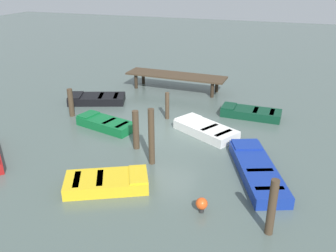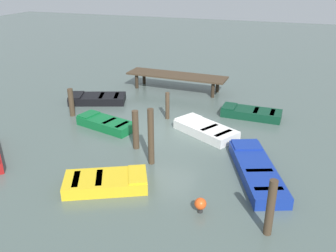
{
  "view_description": "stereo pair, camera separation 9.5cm",
  "coord_description": "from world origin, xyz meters",
  "px_view_note": "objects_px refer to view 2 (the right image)",
  "views": [
    {
      "loc": [
        4.75,
        -13.63,
        6.64
      ],
      "look_at": [
        0.0,
        0.0,
        0.35
      ],
      "focal_mm": 38.38,
      "sensor_mm": 36.0,
      "label": 1
    },
    {
      "loc": [
        4.84,
        -13.6,
        6.64
      ],
      "look_at": [
        0.0,
        0.0,
        0.35
      ],
      "focal_mm": 38.38,
      "sensor_mm": 36.0,
      "label": 2
    }
  ],
  "objects_px": {
    "rowboat_white": "(205,129)",
    "mooring_piling_mid_right": "(167,106)",
    "rowboat_black": "(97,99)",
    "rowboat_dark_green": "(251,113)",
    "rowboat_blue": "(256,170)",
    "mooring_piling_far_left": "(270,208)",
    "mooring_piling_far_right": "(136,130)",
    "marker_buoy": "(200,204)",
    "dock_segment": "(177,76)",
    "mooring_piling_near_right": "(151,137)",
    "mooring_piling_mid_left": "(71,102)",
    "rowboat_green": "(106,123)",
    "rowboat_yellow": "(106,182)"
  },
  "relations": [
    {
      "from": "rowboat_black",
      "to": "marker_buoy",
      "type": "bearing_deg",
      "value": 116.04
    },
    {
      "from": "rowboat_white",
      "to": "mooring_piling_near_right",
      "type": "xyz_separation_m",
      "value": [
        -1.25,
        -3.22,
        0.87
      ]
    },
    {
      "from": "mooring_piling_mid_left",
      "to": "mooring_piling_near_right",
      "type": "height_order",
      "value": "mooring_piling_near_right"
    },
    {
      "from": "mooring_piling_mid_left",
      "to": "mooring_piling_far_left",
      "type": "relative_size",
      "value": 0.82
    },
    {
      "from": "rowboat_white",
      "to": "mooring_piling_mid_right",
      "type": "bearing_deg",
      "value": 2.4
    },
    {
      "from": "mooring_piling_far_left",
      "to": "mooring_piling_near_right",
      "type": "bearing_deg",
      "value": 150.09
    },
    {
      "from": "mooring_piling_far_left",
      "to": "rowboat_white",
      "type": "bearing_deg",
      "value": 118.99
    },
    {
      "from": "mooring_piling_mid_right",
      "to": "mooring_piling_far_right",
      "type": "bearing_deg",
      "value": -92.23
    },
    {
      "from": "rowboat_green",
      "to": "mooring_piling_far_right",
      "type": "bearing_deg",
      "value": 161.26
    },
    {
      "from": "rowboat_blue",
      "to": "rowboat_white",
      "type": "xyz_separation_m",
      "value": [
        -2.53,
        2.78,
        0.0
      ]
    },
    {
      "from": "rowboat_yellow",
      "to": "rowboat_white",
      "type": "relative_size",
      "value": 0.97
    },
    {
      "from": "rowboat_white",
      "to": "mooring_piling_far_right",
      "type": "height_order",
      "value": "mooring_piling_far_right"
    },
    {
      "from": "rowboat_blue",
      "to": "mooring_piling_far_left",
      "type": "distance_m",
      "value": 3.14
    },
    {
      "from": "mooring_piling_far_right",
      "to": "mooring_piling_mid_left",
      "type": "distance_m",
      "value": 4.94
    },
    {
      "from": "mooring_piling_mid_left",
      "to": "mooring_piling_near_right",
      "type": "relative_size",
      "value": 0.64
    },
    {
      "from": "rowboat_yellow",
      "to": "mooring_piling_mid_right",
      "type": "relative_size",
      "value": 2.26
    },
    {
      "from": "rowboat_black",
      "to": "mooring_piling_far_left",
      "type": "relative_size",
      "value": 1.91
    },
    {
      "from": "rowboat_white",
      "to": "rowboat_blue",
      "type": "bearing_deg",
      "value": 161.92
    },
    {
      "from": "rowboat_blue",
      "to": "mooring_piling_mid_right",
      "type": "relative_size",
      "value": 3.15
    },
    {
      "from": "rowboat_black",
      "to": "mooring_piling_near_right",
      "type": "relative_size",
      "value": 1.49
    },
    {
      "from": "rowboat_yellow",
      "to": "mooring_piling_mid_right",
      "type": "xyz_separation_m",
      "value": [
        -0.12,
        6.34,
        0.45
      ]
    },
    {
      "from": "dock_segment",
      "to": "rowboat_blue",
      "type": "relative_size",
      "value": 1.43
    },
    {
      "from": "rowboat_dark_green",
      "to": "rowboat_black",
      "type": "xyz_separation_m",
      "value": [
        -8.17,
        -0.65,
        -0.0
      ]
    },
    {
      "from": "rowboat_blue",
      "to": "rowboat_black",
      "type": "distance_m",
      "value": 10.29
    },
    {
      "from": "mooring_piling_mid_left",
      "to": "marker_buoy",
      "type": "xyz_separation_m",
      "value": [
        7.96,
        -5.39,
        -0.41
      ]
    },
    {
      "from": "dock_segment",
      "to": "mooring_piling_mid_right",
      "type": "relative_size",
      "value": 4.52
    },
    {
      "from": "rowboat_yellow",
      "to": "rowboat_dark_green",
      "type": "xyz_separation_m",
      "value": [
        3.66,
        7.91,
        -0.0
      ]
    },
    {
      "from": "rowboat_black",
      "to": "rowboat_dark_green",
      "type": "bearing_deg",
      "value": 164.52
    },
    {
      "from": "rowboat_white",
      "to": "marker_buoy",
      "type": "height_order",
      "value": "marker_buoy"
    },
    {
      "from": "mooring_piling_far_right",
      "to": "marker_buoy",
      "type": "height_order",
      "value": "mooring_piling_far_right"
    },
    {
      "from": "rowboat_black",
      "to": "rowboat_white",
      "type": "distance_m",
      "value": 6.87
    },
    {
      "from": "rowboat_green",
      "to": "mooring_piling_far_left",
      "type": "bearing_deg",
      "value": 161.71
    },
    {
      "from": "marker_buoy",
      "to": "rowboat_blue",
      "type": "bearing_deg",
      "value": 64.22
    },
    {
      "from": "dock_segment",
      "to": "rowboat_black",
      "type": "height_order",
      "value": "dock_segment"
    },
    {
      "from": "rowboat_green",
      "to": "marker_buoy",
      "type": "xyz_separation_m",
      "value": [
        5.69,
        -4.62,
        0.07
      ]
    },
    {
      "from": "rowboat_dark_green",
      "to": "mooring_piling_far_right",
      "type": "distance_m",
      "value": 6.34
    },
    {
      "from": "mooring_piling_near_right",
      "to": "rowboat_dark_green",
      "type": "bearing_deg",
      "value": 64.06
    },
    {
      "from": "rowboat_black",
      "to": "rowboat_blue",
      "type": "bearing_deg",
      "value": 132.11
    },
    {
      "from": "mooring_piling_mid_left",
      "to": "marker_buoy",
      "type": "bearing_deg",
      "value": -34.08
    },
    {
      "from": "rowboat_dark_green",
      "to": "mooring_piling_near_right",
      "type": "bearing_deg",
      "value": 65.64
    },
    {
      "from": "rowboat_black",
      "to": "mooring_piling_mid_right",
      "type": "bearing_deg",
      "value": 148.22
    },
    {
      "from": "rowboat_black",
      "to": "mooring_piling_far_right",
      "type": "relative_size",
      "value": 2.0
    },
    {
      "from": "rowboat_black",
      "to": "mooring_piling_far_right",
      "type": "distance_m",
      "value": 6.08
    },
    {
      "from": "rowboat_green",
      "to": "mooring_piling_near_right",
      "type": "bearing_deg",
      "value": 158.09
    },
    {
      "from": "mooring_piling_far_right",
      "to": "mooring_piling_far_left",
      "type": "distance_m",
      "value": 6.53
    },
    {
      "from": "rowboat_blue",
      "to": "mooring_piling_far_left",
      "type": "relative_size",
      "value": 2.47
    },
    {
      "from": "marker_buoy",
      "to": "mooring_piling_far_right",
      "type": "bearing_deg",
      "value": 137.7
    },
    {
      "from": "dock_segment",
      "to": "rowboat_dark_green",
      "type": "relative_size",
      "value": 2.1
    },
    {
      "from": "rowboat_green",
      "to": "mooring_piling_mid_left",
      "type": "xyz_separation_m",
      "value": [
        -2.27,
        0.76,
        0.48
      ]
    },
    {
      "from": "rowboat_green",
      "to": "dock_segment",
      "type": "bearing_deg",
      "value": -86.82
    }
  ]
}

